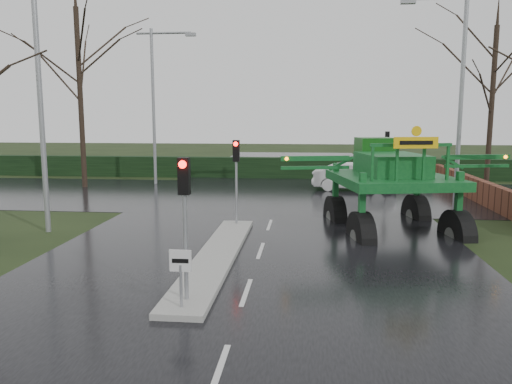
# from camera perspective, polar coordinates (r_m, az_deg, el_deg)

# --- Properties ---
(ground) EXTENTS (140.00, 140.00, 0.00)m
(ground) POSITION_cam_1_polar(r_m,az_deg,el_deg) (12.95, -1.13, -11.45)
(ground) COLOR black
(ground) RESTS_ON ground
(road_main) EXTENTS (14.00, 80.00, 0.02)m
(road_main) POSITION_cam_1_polar(r_m,az_deg,el_deg) (22.57, 1.93, -2.73)
(road_main) COLOR black
(road_main) RESTS_ON ground
(road_cross) EXTENTS (80.00, 12.00, 0.02)m
(road_cross) POSITION_cam_1_polar(r_m,az_deg,el_deg) (28.46, 2.75, -0.36)
(road_cross) COLOR black
(road_cross) RESTS_ON ground
(median_island) EXTENTS (1.20, 10.00, 0.16)m
(median_island) POSITION_cam_1_polar(r_m,az_deg,el_deg) (15.94, -4.50, -7.29)
(median_island) COLOR gray
(median_island) RESTS_ON ground
(hedge_row) EXTENTS (44.00, 0.90, 1.50)m
(hedge_row) POSITION_cam_1_polar(r_m,az_deg,el_deg) (36.30, 3.44, 2.76)
(hedge_row) COLOR black
(hedge_row) RESTS_ON ground
(brick_wall) EXTENTS (0.40, 20.00, 1.20)m
(brick_wall) POSITION_cam_1_polar(r_m,az_deg,el_deg) (29.74, 23.40, 0.48)
(brick_wall) COLOR #592D1E
(brick_wall) RESTS_ON ground
(keep_left_sign) EXTENTS (0.50, 0.07, 1.35)m
(keep_left_sign) POSITION_cam_1_polar(r_m,az_deg,el_deg) (11.45, -8.61, -8.70)
(keep_left_sign) COLOR gray
(keep_left_sign) RESTS_ON ground
(traffic_signal_near) EXTENTS (0.26, 0.33, 3.52)m
(traffic_signal_near) POSITION_cam_1_polar(r_m,az_deg,el_deg) (11.56, -8.18, -0.71)
(traffic_signal_near) COLOR gray
(traffic_signal_near) RESTS_ON ground
(traffic_signal_mid) EXTENTS (0.26, 0.33, 3.52)m
(traffic_signal_mid) POSITION_cam_1_polar(r_m,az_deg,el_deg) (19.85, -2.27, 3.25)
(traffic_signal_mid) COLOR gray
(traffic_signal_mid) RESTS_ON ground
(traffic_signal_far) EXTENTS (0.26, 0.33, 3.52)m
(traffic_signal_far) POSITION_cam_1_polar(r_m,az_deg,el_deg) (32.53, 14.73, 5.07)
(traffic_signal_far) COLOR gray
(traffic_signal_far) RESTS_ON ground
(street_light_left_near) EXTENTS (3.85, 0.30, 10.00)m
(street_light_left_near) POSITION_cam_1_polar(r_m,az_deg,el_deg) (20.56, -22.83, 12.27)
(street_light_left_near) COLOR gray
(street_light_left_near) RESTS_ON ground
(street_light_right) EXTENTS (3.85, 0.30, 10.00)m
(street_light_right) POSITION_cam_1_polar(r_m,az_deg,el_deg) (25.04, 21.81, 11.55)
(street_light_right) COLOR gray
(street_light_right) RESTS_ON ground
(street_light_left_far) EXTENTS (3.85, 0.30, 10.00)m
(street_light_left_far) POSITION_cam_1_polar(r_m,az_deg,el_deg) (33.54, -11.18, 11.10)
(street_light_left_far) COLOR gray
(street_light_left_far) RESTS_ON ground
(tree_left_far) EXTENTS (7.70, 7.70, 13.26)m
(tree_left_far) POSITION_cam_1_polar(r_m,az_deg,el_deg) (33.28, -19.57, 12.79)
(tree_left_far) COLOR black
(tree_left_far) RESTS_ON ground
(tree_right_far) EXTENTS (7.00, 7.00, 12.05)m
(tree_right_far) POSITION_cam_1_polar(r_m,az_deg,el_deg) (35.09, 25.47, 11.15)
(tree_right_far) COLOR black
(tree_right_far) RESTS_ON ground
(crop_sprayer) EXTENTS (9.05, 6.47, 5.14)m
(crop_sprayer) POSITION_cam_1_polar(r_m,az_deg,el_deg) (18.53, 11.89, 2.20)
(crop_sprayer) COLOR black
(crop_sprayer) RESTS_ON ground
(white_sedan) EXTENTS (5.15, 2.41, 1.63)m
(white_sedan) POSITION_cam_1_polar(r_m,az_deg,el_deg) (30.77, 11.13, 0.15)
(white_sedan) COLOR silver
(white_sedan) RESTS_ON ground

